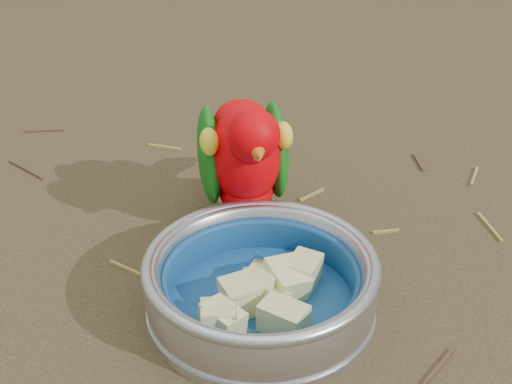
# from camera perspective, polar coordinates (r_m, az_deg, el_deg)

# --- Properties ---
(ground) EXTENTS (60.00, 60.00, 0.00)m
(ground) POSITION_cam_1_polar(r_m,az_deg,el_deg) (0.72, -1.68, -10.45)
(ground) COLOR #453522
(food_bowl) EXTENTS (0.21, 0.21, 0.02)m
(food_bowl) POSITION_cam_1_polar(r_m,az_deg,el_deg) (0.74, 0.36, -8.35)
(food_bowl) COLOR #B2B2BA
(food_bowl) RESTS_ON ground
(bowl_wall) EXTENTS (0.21, 0.21, 0.04)m
(bowl_wall) POSITION_cam_1_polar(r_m,az_deg,el_deg) (0.72, 0.37, -6.50)
(bowl_wall) COLOR #B2B2BA
(bowl_wall) RESTS_ON food_bowl
(fruit_wedges) EXTENTS (0.13, 0.13, 0.03)m
(fruit_wedges) POSITION_cam_1_polar(r_m,az_deg,el_deg) (0.73, 0.37, -6.94)
(fruit_wedges) COLOR beige
(fruit_wedges) RESTS_ON food_bowl
(lory_parrot) EXTENTS (0.16, 0.22, 0.16)m
(lory_parrot) POSITION_cam_1_polar(r_m,az_deg,el_deg) (0.82, -0.81, 1.83)
(lory_parrot) COLOR #D00005
(lory_parrot) RESTS_ON ground
(ground_debris) EXTENTS (0.90, 0.80, 0.01)m
(ground_debris) POSITION_cam_1_polar(r_m,az_deg,el_deg) (0.75, -0.28, -8.26)
(ground_debris) COLOR olive
(ground_debris) RESTS_ON ground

